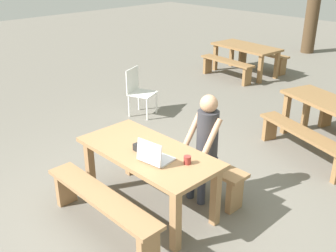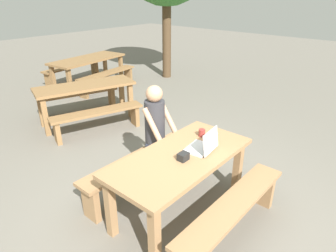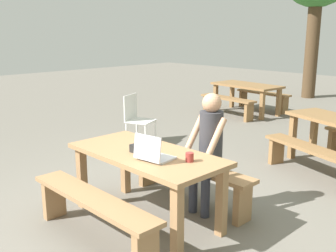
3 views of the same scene
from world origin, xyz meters
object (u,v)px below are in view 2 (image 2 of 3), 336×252
picnic_table_rear (86,91)px  picnic_table_distant (88,62)px  picnic_table_front (181,164)px  small_pouch (183,157)px  person_seated (157,128)px  laptop (204,145)px  coffee_mug (202,133)px

picnic_table_rear → picnic_table_distant: bearing=71.8°
picnic_table_front → small_pouch: bearing=-128.2°
picnic_table_rear → picnic_table_distant: size_ratio=0.92×
person_seated → picnic_table_front: bearing=-115.7°
laptop → picnic_table_distant: (2.10, 5.19, -0.19)m
picnic_table_distant → small_pouch: bearing=-122.3°
small_pouch → picnic_table_distant: size_ratio=0.05×
laptop → picnic_table_rear: 3.23m
picnic_table_front → coffee_mug: coffee_mug is taller
picnic_table_front → person_seated: person_seated is taller
picnic_table_rear → picnic_table_distant: 2.52m
picnic_table_front → picnic_table_rear: bearing=74.2°
picnic_table_front → coffee_mug: bearing=10.3°
laptop → picnic_table_distant: 5.61m
picnic_table_front → coffee_mug: (0.53, 0.10, 0.16)m
person_seated → coffee_mug: bearing=-67.9°
small_pouch → person_seated: bearing=62.7°
person_seated → picnic_table_rear: 2.47m
laptop → person_seated: bearing=-102.1°
person_seated → picnic_table_distant: (2.04, 4.43, -0.14)m
small_pouch → picnic_table_rear: 3.26m
small_pouch → coffee_mug: coffee_mug is taller
coffee_mug → person_seated: 0.59m
coffee_mug → picnic_table_rear: bearing=83.6°
picnic_table_distant → picnic_table_front: bearing=-122.0°
small_pouch → picnic_table_rear: bearing=73.5°
laptop → picnic_table_rear: (0.62, 3.16, -0.20)m
small_pouch → picnic_table_rear: size_ratio=0.06×
picnic_table_front → person_seated: (0.31, 0.64, 0.13)m
picnic_table_front → small_pouch: (-0.06, -0.08, 0.16)m
coffee_mug → picnic_table_distant: coffee_mug is taller
picnic_table_distant → picnic_table_rear: bearing=-133.4°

